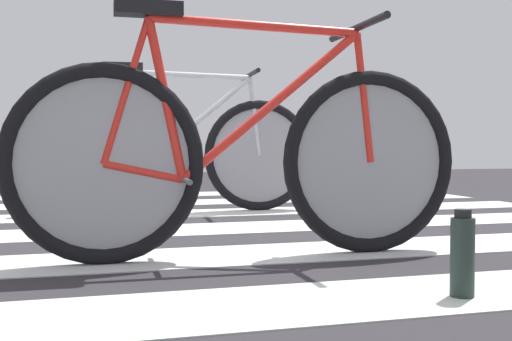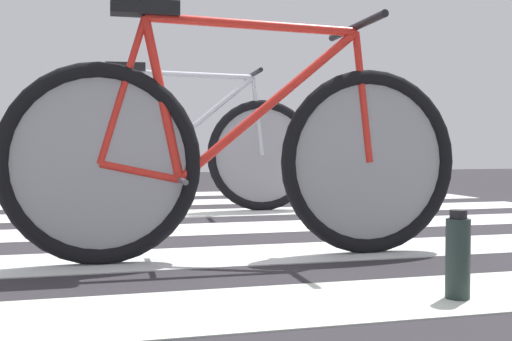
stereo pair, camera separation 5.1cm
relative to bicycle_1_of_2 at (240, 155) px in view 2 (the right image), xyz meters
The scene contains 5 objects.
ground 0.76m from the bicycle_1_of_2, 98.70° to the left, with size 18.00×14.00×0.02m.
crosswalk_markings 0.92m from the bicycle_1_of_2, 95.05° to the left, with size 5.41×5.03×0.00m.
bicycle_1_of_2 is the anchor object (origin of this frame).
bicycle_2_of_2 1.70m from the bicycle_1_of_2, 88.97° to the left, with size 1.74×0.52×0.93m.
water_bottle 0.91m from the bicycle_1_of_2, 60.62° to the right, with size 0.07×0.07×0.25m.
Camera 2 is at (-0.45, -2.92, 0.44)m, focal length 44.42 mm.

